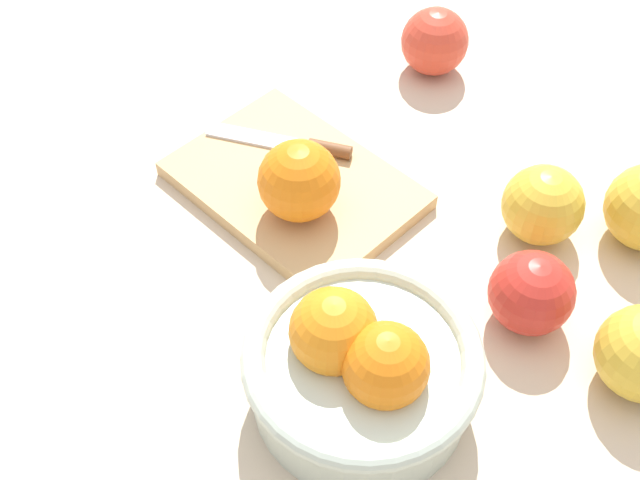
{
  "coord_description": "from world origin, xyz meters",
  "views": [
    {
      "loc": [
        -0.36,
        0.33,
        0.59
      ],
      "look_at": [
        0.02,
        0.07,
        0.04
      ],
      "focal_mm": 44.54,
      "sensor_mm": 36.0,
      "label": 1
    }
  ],
  "objects": [
    {
      "name": "apple_front_left_2",
      "position": [
        -0.13,
        -0.05,
        0.04
      ],
      "size": [
        0.07,
        0.07,
        0.07
      ],
      "primitive_type": "sphere",
      "color": "red",
      "rests_on": "ground_plane"
    },
    {
      "name": "bowl",
      "position": [
        -0.11,
        0.12,
        0.05
      ],
      "size": [
        0.19,
        0.19,
        0.11
      ],
      "color": "beige",
      "rests_on": "ground_plane"
    },
    {
      "name": "cutting_board",
      "position": [
        0.11,
        0.03,
        0.01
      ],
      "size": [
        0.26,
        0.21,
        0.02
      ],
      "primitive_type": "cube",
      "rotation": [
        0.0,
        0.0,
        0.18
      ],
      "color": "tan",
      "rests_on": "ground_plane"
    },
    {
      "name": "apple_front_left_4",
      "position": [
        -0.07,
        -0.13,
        0.04
      ],
      "size": [
        0.08,
        0.08,
        0.08
      ],
      "primitive_type": "sphere",
      "color": "gold",
      "rests_on": "ground_plane"
    },
    {
      "name": "apple_front_right",
      "position": [
        0.18,
        -0.21,
        0.04
      ],
      "size": [
        0.08,
        0.08,
        0.08
      ],
      "primitive_type": "sphere",
      "color": "#D6422D",
      "rests_on": "ground_plane"
    },
    {
      "name": "knife",
      "position": [
        0.15,
        0.0,
        0.02
      ],
      "size": [
        0.13,
        0.11,
        0.01
      ],
      "color": "silver",
      "rests_on": "cutting_board"
    },
    {
      "name": "orange_on_board",
      "position": [
        0.07,
        0.05,
        0.06
      ],
      "size": [
        0.08,
        0.08,
        0.08
      ],
      "primitive_type": "sphere",
      "color": "orange",
      "rests_on": "cutting_board"
    },
    {
      "name": "ground_plane",
      "position": [
        0.0,
        0.0,
        0.0
      ],
      "size": [
        2.4,
        2.4,
        0.0
      ],
      "primitive_type": "plane",
      "color": "beige"
    }
  ]
}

